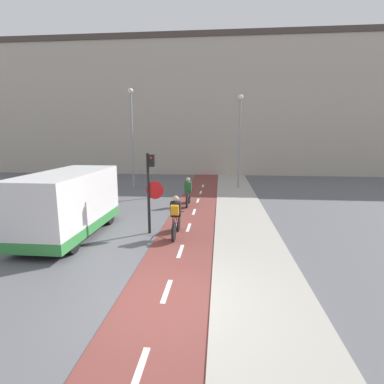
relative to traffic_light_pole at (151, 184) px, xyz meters
name	(u,v)px	position (x,y,z in m)	size (l,w,h in m)	color
ground_plane	(163,303)	(1.33, -4.74, -1.89)	(120.00, 120.00, 0.00)	#5B5B60
bike_lane	(163,303)	(1.33, -4.72, -1.88)	(2.12, 60.00, 0.02)	brown
sidewalk_strip	(266,308)	(3.59, -4.74, -1.86)	(2.40, 60.00, 0.05)	#A8A399
building_row_background	(209,108)	(1.33, 19.46, 4.36)	(60.00, 5.20, 12.48)	#B2A899
traffic_light_pole	(151,184)	(0.00, 0.00, 0.00)	(0.67, 0.25, 3.04)	black
street_lamp_far	(132,128)	(-3.53, 9.75, 2.25)	(0.36, 0.36, 6.76)	gray
street_lamp_sidewalk	(240,132)	(3.83, 10.17, 2.01)	(0.36, 0.36, 6.32)	gray
cyclist_near	(176,218)	(0.98, -0.29, -1.17)	(0.46, 1.85, 1.53)	black
cyclist_far	(188,193)	(0.90, 4.62, -1.22)	(0.46, 1.77, 1.51)	black
van	(69,205)	(-2.92, -0.57, -0.72)	(1.98, 4.93, 2.38)	silver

